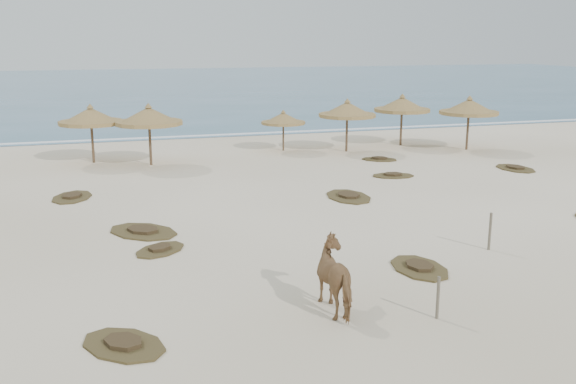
# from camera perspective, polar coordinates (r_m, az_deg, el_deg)

# --- Properties ---
(ground) EXTENTS (160.00, 160.00, 0.00)m
(ground) POSITION_cam_1_polar(r_m,az_deg,el_deg) (19.19, 4.59, -6.11)
(ground) COLOR #F5E4C9
(ground) RESTS_ON ground
(ocean) EXTENTS (200.00, 100.00, 0.01)m
(ocean) POSITION_cam_1_polar(r_m,az_deg,el_deg) (92.28, -12.72, 9.21)
(ocean) COLOR #265672
(ocean) RESTS_ON ground
(foam_line) EXTENTS (70.00, 0.60, 0.01)m
(foam_line) POSITION_cam_1_polar(r_m,az_deg,el_deg) (43.80, -7.84, 4.96)
(foam_line) COLOR white
(foam_line) RESTS_ON ground
(palapa_1) EXTENTS (4.08, 4.08, 3.12)m
(palapa_1) POSITION_cam_1_polar(r_m,az_deg,el_deg) (35.23, -17.13, 6.39)
(palapa_1) COLOR #4E3B28
(palapa_1) RESTS_ON ground
(palapa_2) EXTENTS (4.47, 4.47, 3.22)m
(palapa_2) POSITION_cam_1_polar(r_m,az_deg,el_deg) (33.76, -12.27, 6.53)
(palapa_2) COLOR #4E3B28
(palapa_2) RESTS_ON ground
(palapa_3) EXTENTS (2.74, 2.74, 2.40)m
(palapa_3) POSITION_cam_1_polar(r_m,az_deg,el_deg) (37.43, -0.42, 6.51)
(palapa_3) COLOR #4E3B28
(palapa_3) RESTS_ON ground
(palapa_4) EXTENTS (3.95, 3.95, 3.08)m
(palapa_4) POSITION_cam_1_polar(r_m,az_deg,el_deg) (37.26, 5.29, 7.25)
(palapa_4) COLOR #4E3B28
(palapa_4) RESTS_ON ground
(palapa_5) EXTENTS (3.77, 3.77, 3.17)m
(palapa_5) POSITION_cam_1_polar(r_m,az_deg,el_deg) (39.89, 10.11, 7.60)
(palapa_5) COLOR #4E3B28
(palapa_5) RESTS_ON ground
(palapa_6) EXTENTS (3.94, 3.94, 3.19)m
(palapa_6) POSITION_cam_1_polar(r_m,az_deg,el_deg) (39.19, 15.80, 7.23)
(palapa_6) COLOR #4E3B28
(palapa_6) RESTS_ON ground
(horse) EXTENTS (1.05, 2.08, 1.71)m
(horse) POSITION_cam_1_polar(r_m,az_deg,el_deg) (15.58, 4.61, -7.51)
(horse) COLOR #9A7446
(horse) RESTS_ON ground
(fence_post_near) EXTENTS (0.08, 0.08, 1.05)m
(fence_post_near) POSITION_cam_1_polar(r_m,az_deg,el_deg) (15.59, 13.18, -9.13)
(fence_post_near) COLOR #6E6553
(fence_post_near) RESTS_ON ground
(fence_post_far) EXTENTS (0.11, 0.11, 1.19)m
(fence_post_far) POSITION_cam_1_polar(r_m,az_deg,el_deg) (20.88, 17.51, -3.36)
(fence_post_far) COLOR #6E6553
(fence_post_far) RESTS_ON ground
(scrub_1) EXTENTS (3.07, 3.18, 0.16)m
(scrub_1) POSITION_cam_1_polar(r_m,az_deg,el_deg) (22.35, -12.77, -3.41)
(scrub_1) COLOR brown
(scrub_1) RESTS_ON ground
(scrub_2) EXTENTS (2.14, 2.11, 0.16)m
(scrub_2) POSITION_cam_1_polar(r_m,az_deg,el_deg) (20.36, -11.31, -5.02)
(scrub_2) COLOR brown
(scrub_2) RESTS_ON ground
(scrub_3) EXTENTS (1.71, 2.63, 0.16)m
(scrub_3) POSITION_cam_1_polar(r_m,az_deg,el_deg) (26.68, 5.39, -0.37)
(scrub_3) COLOR brown
(scrub_3) RESTS_ON ground
(scrub_5) EXTENTS (1.66, 2.45, 0.16)m
(scrub_5) POSITION_cam_1_polar(r_m,az_deg,el_deg) (34.30, 19.55, 2.02)
(scrub_5) COLOR brown
(scrub_5) RESTS_ON ground
(scrub_6) EXTENTS (2.09, 2.66, 0.16)m
(scrub_6) POSITION_cam_1_polar(r_m,az_deg,el_deg) (27.94, -18.66, -0.40)
(scrub_6) COLOR brown
(scrub_6) RESTS_ON ground
(scrub_7) EXTENTS (2.24, 1.68, 0.16)m
(scrub_7) POSITION_cam_1_polar(r_m,az_deg,el_deg) (31.03, 9.31, 1.48)
(scrub_7) COLOR brown
(scrub_7) RESTS_ON ground
(scrub_9) EXTENTS (1.47, 2.25, 0.16)m
(scrub_9) POSITION_cam_1_polar(r_m,az_deg,el_deg) (18.83, 11.60, -6.57)
(scrub_9) COLOR brown
(scrub_9) RESTS_ON ground
(scrub_10) EXTENTS (2.27, 2.04, 0.16)m
(scrub_10) POSITION_cam_1_polar(r_m,az_deg,el_deg) (35.10, 8.13, 2.92)
(scrub_10) COLOR brown
(scrub_10) RESTS_ON ground
(scrub_11) EXTENTS (2.42, 2.53, 0.16)m
(scrub_11) POSITION_cam_1_polar(r_m,az_deg,el_deg) (14.54, -14.41, -12.96)
(scrub_11) COLOR brown
(scrub_11) RESTS_ON ground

